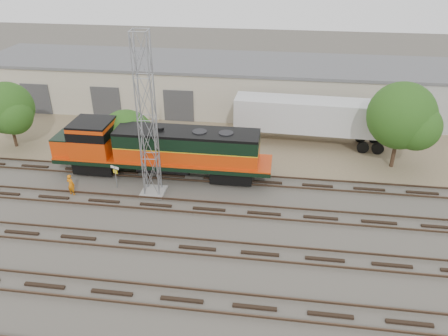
# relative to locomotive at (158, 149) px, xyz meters

# --- Properties ---
(ground) EXTENTS (140.00, 140.00, 0.00)m
(ground) POSITION_rel_locomotive_xyz_m (4.87, -6.00, -2.44)
(ground) COLOR #47423A
(ground) RESTS_ON ground
(dirt_strip) EXTENTS (80.00, 16.00, 0.02)m
(dirt_strip) POSITION_rel_locomotive_xyz_m (4.87, 9.00, -2.43)
(dirt_strip) COLOR #726047
(dirt_strip) RESTS_ON ground
(tracks) EXTENTS (80.00, 20.40, 0.28)m
(tracks) POSITION_rel_locomotive_xyz_m (4.87, -9.00, -2.36)
(tracks) COLOR black
(tracks) RESTS_ON ground
(warehouse) EXTENTS (58.40, 10.40, 5.30)m
(warehouse) POSITION_rel_locomotive_xyz_m (4.91, 16.98, 0.21)
(warehouse) COLOR #B9B19A
(warehouse) RESTS_ON ground
(locomotive) EXTENTS (17.75, 3.11, 4.27)m
(locomotive) POSITION_rel_locomotive_xyz_m (0.00, 0.00, 0.00)
(locomotive) COLOR black
(locomotive) RESTS_ON tracks
(signal_tower) EXTENTS (1.81, 1.81, 12.29)m
(signal_tower) POSITION_rel_locomotive_xyz_m (0.19, -2.74, 3.55)
(signal_tower) COLOR gray
(signal_tower) RESTS_ON ground
(sign_post) EXTENTS (0.76, 0.32, 1.95)m
(sign_post) POSITION_rel_locomotive_xyz_m (-2.87, -2.38, -1.07)
(sign_post) COLOR gray
(sign_post) RESTS_ON ground
(worker) EXTENTS (0.71, 0.55, 1.72)m
(worker) POSITION_rel_locomotive_xyz_m (-5.95, -3.80, -1.58)
(worker) COLOR orange
(worker) RESTS_ON ground
(semi_trailer) EXTENTS (14.24, 3.39, 4.35)m
(semi_trailer) POSITION_rel_locomotive_xyz_m (12.73, 8.08, 0.30)
(semi_trailer) COLOR silver
(semi_trailer) RESTS_ON ground
(dumpster_blue) EXTENTS (1.72, 1.63, 1.50)m
(dumpster_blue) POSITION_rel_locomotive_xyz_m (19.02, 11.98, -1.69)
(dumpster_blue) COLOR navy
(dumpster_blue) RESTS_ON ground
(tree_west) EXTENTS (4.97, 4.73, 6.19)m
(tree_west) POSITION_rel_locomotive_xyz_m (-14.77, 3.51, 1.26)
(tree_west) COLOR #382619
(tree_west) RESTS_ON ground
(tree_mid) EXTENTS (5.17, 4.92, 4.92)m
(tree_mid) POSITION_rel_locomotive_xyz_m (-3.21, 2.14, -0.39)
(tree_mid) COLOR #382619
(tree_mid) RESTS_ON ground
(tree_east) EXTENTS (5.80, 5.53, 7.46)m
(tree_east) POSITION_rel_locomotive_xyz_m (19.63, 4.06, 2.11)
(tree_east) COLOR #382619
(tree_east) RESTS_ON ground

